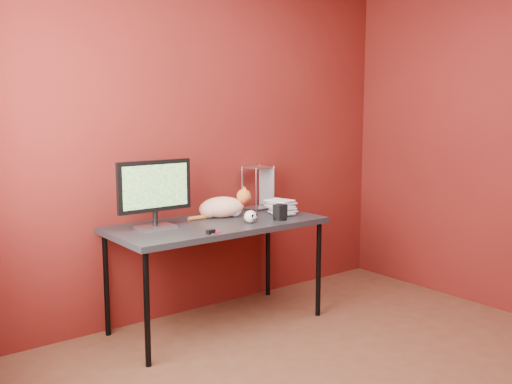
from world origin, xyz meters
TOP-DOWN VIEW (x-y plane):
  - room at (0.00, 0.00)m, footprint 3.52×3.52m
  - desk at (-0.15, 1.37)m, footprint 1.50×0.70m
  - monitor at (-0.59, 1.44)m, footprint 0.52×0.17m
  - cat at (-0.01, 1.50)m, footprint 0.47×0.29m
  - skull_mug at (0.02, 1.21)m, footprint 0.09×0.09m
  - speaker at (0.25, 1.16)m, footprint 0.10×0.10m
  - book_stack at (0.34, 1.35)m, footprint 0.20×0.23m
  - wire_rack at (0.41, 1.63)m, footprint 0.21×0.18m
  - pocket_knife at (-0.37, 1.08)m, footprint 0.08×0.04m
  - black_gadget at (-0.39, 1.08)m, footprint 0.06×0.04m
  - washer at (-0.38, 1.08)m, footprint 0.05×0.05m

SIDE VIEW (x-z plane):
  - desk at x=-0.15m, z-range 0.32..1.07m
  - washer at x=-0.38m, z-range 0.75..0.75m
  - pocket_knife at x=-0.37m, z-range 0.75..0.76m
  - black_gadget at x=-0.39m, z-range 0.75..0.78m
  - skull_mug at x=0.02m, z-range 0.75..0.84m
  - speaker at x=0.25m, z-range 0.75..0.86m
  - cat at x=-0.01m, z-range 0.72..0.94m
  - wire_rack at x=0.41m, z-range 0.75..1.09m
  - monitor at x=-0.59m, z-range 0.78..1.23m
  - book_stack at x=0.34m, z-range 0.75..1.94m
  - room at x=0.00m, z-range 0.14..2.75m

